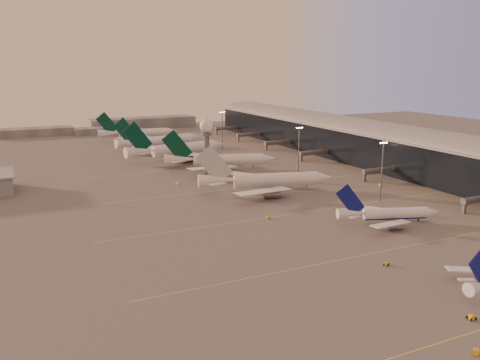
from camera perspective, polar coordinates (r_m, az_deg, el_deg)
name	(u,v)px	position (r m, az deg, el deg)	size (l,w,h in m)	color
ground	(357,274)	(142.22, 13.04, -10.21)	(700.00, 700.00, 0.00)	#565454
taxiway_markings	(328,208)	(201.44, 9.86, -3.09)	(180.00, 185.25, 0.02)	#DFD84E
terminal	(389,147)	(288.38, 16.41, 3.58)	(57.00, 362.00, 23.04)	black
radar_tower	(207,137)	(240.51, -3.77, 4.81)	(6.40, 6.40, 31.10)	#56585D
mast_b	(382,168)	(212.66, 15.67, 1.28)	(3.60, 0.56, 25.00)	#56585D
mast_c	(299,149)	(253.09, 6.62, 3.51)	(3.60, 0.56, 25.00)	#56585D
mast_d	(222,128)	(331.07, -2.01, 5.83)	(3.60, 0.56, 25.00)	#56585D
distant_horizon	(112,126)	(437.78, -14.16, 5.92)	(165.00, 37.50, 9.00)	slate
narrowbody_mid	(388,215)	(186.00, 16.29, -3.84)	(36.26, 28.42, 14.75)	white
widebody_white	(267,183)	(222.84, 3.05, -0.36)	(59.40, 46.97, 21.39)	white
greentail_a	(220,163)	(268.32, -2.21, 1.98)	(57.25, 45.47, 21.60)	white
greentail_b	(178,152)	(301.32, -7.02, 3.19)	(65.26, 52.29, 23.85)	white
greentail_c	(160,143)	(337.24, -8.97, 4.14)	(61.12, 48.93, 22.39)	white
greentail_d	(139,135)	(380.85, -11.32, 5.02)	(57.74, 46.36, 21.03)	white
gsv_truck_a	(476,348)	(113.62, 24.98, -16.72)	(6.08, 5.41, 2.43)	gold
gsv_tug_near	(471,317)	(126.68, 24.54, -13.86)	(2.43, 3.75, 1.03)	gold
gsv_tug_mid	(386,264)	(149.33, 16.11, -9.06)	(3.20, 3.54, 0.87)	gold
gsv_truck_b	(377,211)	(197.10, 15.16, -3.39)	(5.54, 3.14, 2.11)	silver
gsv_truck_c	(268,216)	(184.92, 3.21, -4.03)	(5.53, 3.40, 2.10)	gold
gsv_catering_b	(381,181)	(241.62, 15.58, -0.14)	(5.82, 3.71, 4.42)	silver
gsv_tug_far	(235,194)	(217.86, -0.56, -1.54)	(3.14, 3.58, 0.88)	silver
gsv_truck_d	(177,182)	(237.28, -7.12, -0.23)	(3.92, 6.40, 2.43)	silver
gsv_tug_hangar	(240,162)	(287.88, -0.04, 2.09)	(4.17, 2.98, 1.08)	gold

